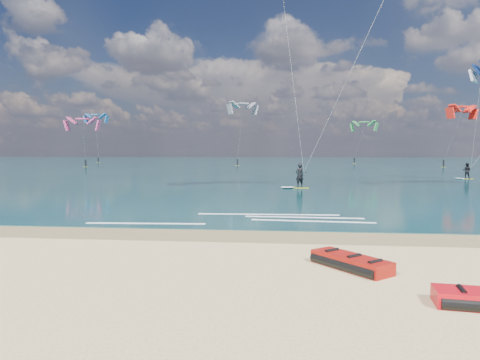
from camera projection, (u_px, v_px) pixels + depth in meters
The scene contains 7 objects.
ground at pixel (265, 176), 52.35m from camera, with size 320.00×320.00×0.00m, color tan.
wet_sand_strip at pixel (221, 235), 15.62m from camera, with size 320.00×2.40×0.01m, color olive.
sea at pixel (275, 162), 115.87m from camera, with size 320.00×200.00×0.04m, color #092E33.
packed_kite_mid at pixel (351, 268), 11.22m from camera, with size 2.43×1.11×0.40m, color #A9130B, non-canonical shape.
kitesurfer_main at pixel (319, 59), 31.31m from camera, with size 10.74×8.96×18.90m.
shoreline_foam at pixel (261, 218), 19.26m from camera, with size 12.25×3.60×0.01m.
distant_kites at pixel (242, 139), 91.45m from camera, with size 86.42×33.14×12.57m.
Camera 1 is at (2.25, -12.30, 3.08)m, focal length 32.00 mm.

